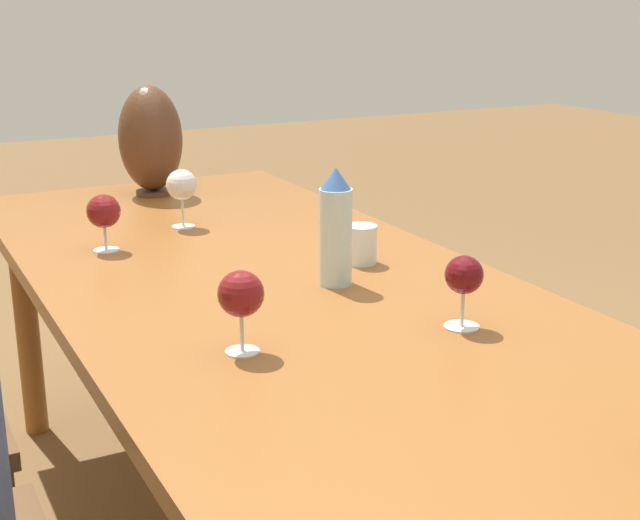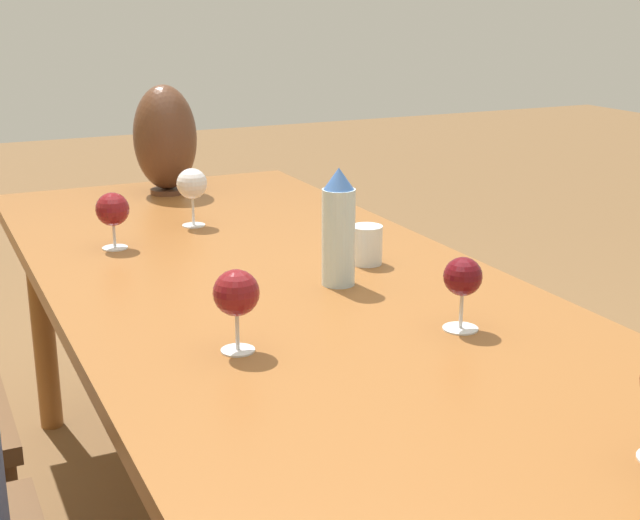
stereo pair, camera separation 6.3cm
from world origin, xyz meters
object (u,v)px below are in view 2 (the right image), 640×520
at_px(wine_glass_3, 192,185).
at_px(wine_glass_0, 112,210).
at_px(vase, 165,138).
at_px(wine_glass_5, 463,279).
at_px(water_tumbler, 367,245).
at_px(wine_glass_1, 236,294).
at_px(water_bottle, 338,228).

bearing_deg(wine_glass_3, wine_glass_0, 118.36).
height_order(vase, wine_glass_3, vase).
bearing_deg(wine_glass_0, wine_glass_5, -150.79).
bearing_deg(wine_glass_5, wine_glass_3, 12.88).
distance_m(vase, wine_glass_0, 0.61).
xyz_separation_m(wine_glass_0, wine_glass_5, (-0.80, -0.45, 0.00)).
xyz_separation_m(water_tumbler, wine_glass_0, (0.36, 0.48, 0.05)).
distance_m(water_tumbler, vase, 0.93).
height_order(wine_glass_0, wine_glass_1, wine_glass_1).
bearing_deg(wine_glass_3, water_tumbler, -153.11).
distance_m(water_bottle, wine_glass_0, 0.59).
height_order(water_bottle, vase, vase).
height_order(wine_glass_3, wine_glass_5, wine_glass_3).
bearing_deg(wine_glass_1, water_tumbler, -50.78).
relative_size(water_bottle, wine_glass_1, 1.71).
height_order(water_bottle, wine_glass_0, water_bottle).
bearing_deg(vase, water_tumbler, -167.38).
relative_size(vase, wine_glass_5, 2.41).
relative_size(wine_glass_1, wine_glass_3, 0.95).
bearing_deg(wine_glass_5, water_tumbler, -4.99).
xyz_separation_m(vase, wine_glass_3, (-0.41, 0.05, -0.06)).
bearing_deg(vase, wine_glass_3, 173.41).
height_order(water_tumbler, wine_glass_1, wine_glass_1).
bearing_deg(wine_glass_0, water_bottle, -142.20).
height_order(wine_glass_1, wine_glass_5, wine_glass_1).
xyz_separation_m(wine_glass_0, wine_glass_3, (0.13, -0.23, 0.02)).
xyz_separation_m(wine_glass_3, wine_glass_5, (-0.92, -0.21, -0.01)).
distance_m(water_tumbler, wine_glass_3, 0.55).
bearing_deg(water_bottle, vase, 4.52).
bearing_deg(water_tumbler, wine_glass_1, 129.22).
height_order(water_bottle, wine_glass_1, water_bottle).
distance_m(vase, wine_glass_3, 0.42).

